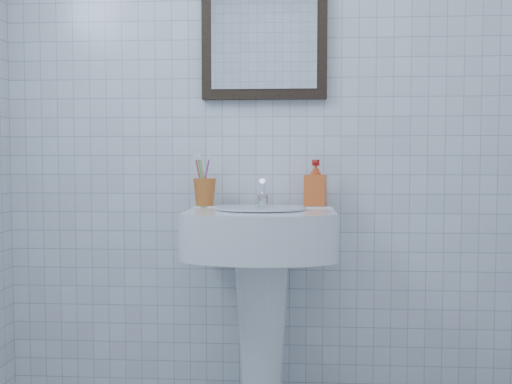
{
  "coord_description": "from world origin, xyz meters",
  "views": [
    {
      "loc": [
        0.08,
        -1.12,
        0.99
      ],
      "look_at": [
        -0.05,
        0.86,
        0.88
      ],
      "focal_mm": 40.0,
      "sensor_mm": 36.0,
      "label": 1
    }
  ],
  "objects": [
    {
      "name": "wall_back",
      "position": [
        0.0,
        1.2,
        1.25
      ],
      "size": [
        2.2,
        0.02,
        2.5
      ],
      "primitive_type": "cube",
      "color": "silver",
      "rests_on": "ground"
    },
    {
      "name": "washbasin",
      "position": [
        -0.03,
        0.98,
        0.55
      ],
      "size": [
        0.54,
        0.39,
        0.82
      ],
      "color": "white",
      "rests_on": "ground"
    },
    {
      "name": "faucet",
      "position": [
        -0.03,
        1.08,
        0.86
      ],
      "size": [
        0.04,
        0.09,
        0.11
      ],
      "color": "white",
      "rests_on": "washbasin"
    },
    {
      "name": "toothbrush_cup",
      "position": [
        -0.26,
        1.09,
        0.87
      ],
      "size": [
        0.11,
        0.11,
        0.11
      ],
      "primitive_type": null,
      "rotation": [
        0.0,
        0.0,
        -0.35
      ],
      "color": "#C56224",
      "rests_on": "washbasin"
    },
    {
      "name": "soap_dispenser",
      "position": [
        0.17,
        1.1,
        0.91
      ],
      "size": [
        0.09,
        0.1,
        0.18
      ],
      "primitive_type": "imported",
      "rotation": [
        0.0,
        0.0,
        -0.2
      ],
      "color": "#E14D15",
      "rests_on": "washbasin"
    },
    {
      "name": "wall_mirror",
      "position": [
        -0.03,
        1.18,
        1.55
      ],
      "size": [
        0.5,
        0.04,
        0.62
      ],
      "color": "black",
      "rests_on": "wall_back"
    }
  ]
}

